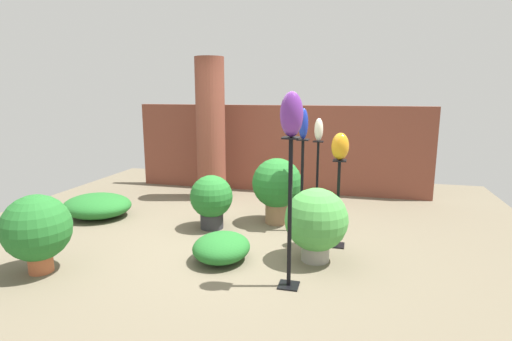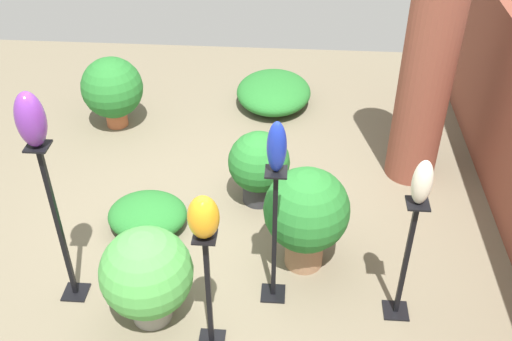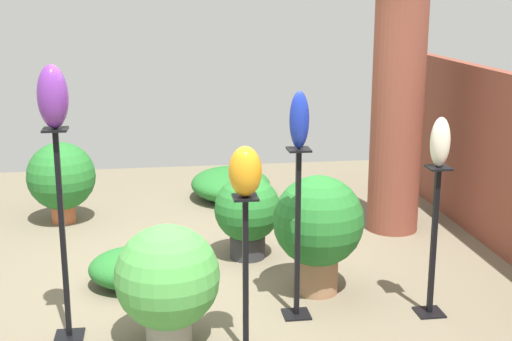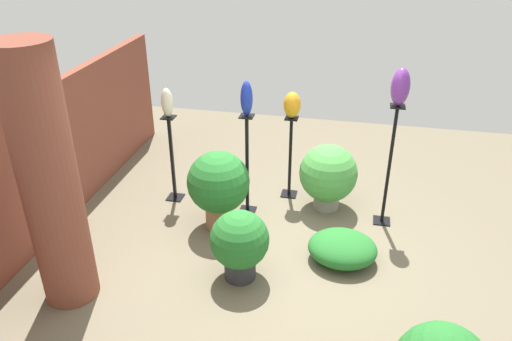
% 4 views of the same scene
% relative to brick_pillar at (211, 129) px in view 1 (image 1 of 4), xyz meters
% --- Properties ---
extents(ground_plane, '(8.00, 8.00, 0.00)m').
position_rel_brick_pillar_xyz_m(ground_plane, '(1.05, -1.82, -1.24)').
color(ground_plane, '#6B604C').
extents(brick_wall_back, '(5.60, 0.12, 1.65)m').
position_rel_brick_pillar_xyz_m(brick_wall_back, '(1.05, 0.78, -0.42)').
color(brick_wall_back, brown).
rests_on(brick_wall_back, ground).
extents(brick_pillar, '(0.51, 0.51, 2.48)m').
position_rel_brick_pillar_xyz_m(brick_pillar, '(0.00, 0.00, 0.00)').
color(brick_pillar, brown).
rests_on(brick_pillar, ground).
extents(pedestal_cobalt, '(0.20, 0.20, 1.28)m').
position_rel_brick_pillar_xyz_m(pedestal_cobalt, '(1.81, -1.35, -0.65)').
color(pedestal_cobalt, black).
rests_on(pedestal_cobalt, ground).
extents(pedestal_violet, '(0.20, 0.20, 1.49)m').
position_rel_brick_pillar_xyz_m(pedestal_violet, '(1.92, -2.99, -0.55)').
color(pedestal_violet, black).
rests_on(pedestal_violet, ground).
extents(pedestal_ivory, '(0.20, 0.20, 1.14)m').
position_rel_brick_pillar_xyz_m(pedestal_ivory, '(1.92, -0.35, -0.72)').
color(pedestal_ivory, black).
rests_on(pedestal_ivory, ground).
extents(pedestal_amber, '(0.20, 0.20, 1.09)m').
position_rel_brick_pillar_xyz_m(pedestal_amber, '(2.32, -1.80, -0.74)').
color(pedestal_amber, black).
rests_on(pedestal_amber, ground).
extents(art_vase_cobalt, '(0.13, 0.14, 0.41)m').
position_rel_brick_pillar_xyz_m(art_vase_cobalt, '(1.81, -1.35, 0.24)').
color(art_vase_cobalt, '#192D9E').
rests_on(art_vase_cobalt, pedestal_cobalt).
extents(art_vase_violet, '(0.21, 0.20, 0.42)m').
position_rel_brick_pillar_xyz_m(art_vase_violet, '(1.92, -2.99, 0.45)').
color(art_vase_violet, '#6B2D8C').
rests_on(art_vase_violet, pedestal_violet).
extents(art_vase_ivory, '(0.14, 0.14, 0.36)m').
position_rel_brick_pillar_xyz_m(art_vase_ivory, '(1.92, -0.35, 0.08)').
color(art_vase_ivory, beige).
rests_on(art_vase_ivory, pedestal_ivory).
extents(art_vase_amber, '(0.21, 0.21, 0.33)m').
position_rel_brick_pillar_xyz_m(art_vase_amber, '(2.32, -1.80, 0.01)').
color(art_vase_amber, orange).
rests_on(art_vase_amber, pedestal_amber).
extents(potted_plant_back_center, '(0.70, 0.70, 0.85)m').
position_rel_brick_pillar_xyz_m(potted_plant_back_center, '(-0.70, -3.32, -0.76)').
color(potted_plant_back_center, '#B25B38').
rests_on(potted_plant_back_center, ground).
extents(potted_plant_walkway_edge, '(0.71, 0.71, 0.84)m').
position_rel_brick_pillar_xyz_m(potted_plant_walkway_edge, '(2.11, -2.30, -0.77)').
color(potted_plant_walkway_edge, gray).
rests_on(potted_plant_walkway_edge, ground).
extents(potted_plant_mid_right, '(0.60, 0.60, 0.76)m').
position_rel_brick_pillar_xyz_m(potted_plant_mid_right, '(0.58, -1.55, -0.81)').
color(potted_plant_mid_right, '#2D2D33').
rests_on(potted_plant_mid_right, ground).
extents(potted_plant_near_pillar, '(0.72, 0.72, 0.96)m').
position_rel_brick_pillar_xyz_m(potted_plant_near_pillar, '(1.42, -1.10, -0.68)').
color(potted_plant_near_pillar, '#936B4C').
rests_on(potted_plant_near_pillar, ground).
extents(foliage_bed_east, '(0.65, 0.74, 0.30)m').
position_rel_brick_pillar_xyz_m(foliage_bed_east, '(1.07, -2.56, -1.09)').
color(foliage_bed_east, '#236B28').
rests_on(foliage_bed_east, ground).
extents(foliage_bed_west, '(1.05, 0.91, 0.35)m').
position_rel_brick_pillar_xyz_m(foliage_bed_west, '(-1.31, -1.50, -1.06)').
color(foliage_bed_west, '#236B28').
rests_on(foliage_bed_west, ground).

